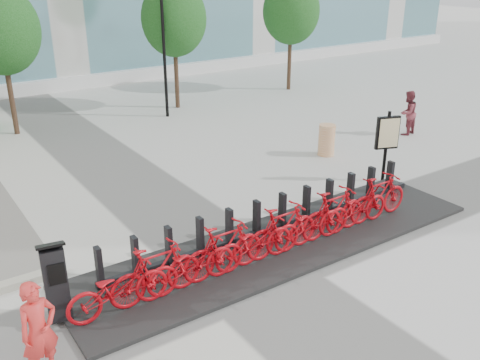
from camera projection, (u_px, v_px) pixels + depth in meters
ground at (241, 269)px, 10.78m from camera, size 120.00×120.00×0.00m
tree_1 at (0, 30)px, 17.77m from camera, size 2.60×2.60×5.10m
tree_2 at (174, 19)px, 21.16m from camera, size 2.60×2.60×5.10m
tree_3 at (291, 11)px, 24.29m from camera, size 2.60×2.60×5.10m
streetlamp at (163, 35)px, 20.05m from camera, size 2.00×0.20×5.00m
dock_pad at (282, 243)px, 11.67m from camera, size 9.60×2.40×0.08m
dock_rail_posts at (272, 216)px, 11.89m from camera, size 8.02×0.50×0.85m
bike_0 at (118, 288)px, 9.17m from camera, size 1.85×0.64×0.97m
bike_1 at (156, 272)px, 9.52m from camera, size 1.79×0.51×1.08m
bike_2 at (191, 263)px, 9.92m from camera, size 1.85×0.64×0.97m
bike_3 at (224, 249)px, 10.27m from camera, size 1.79×0.51×1.08m
bike_4 at (254, 242)px, 10.67m from camera, size 1.85×0.64×0.97m
bike_5 at (282, 230)px, 11.02m from camera, size 1.79×0.51×1.08m
bike_6 at (309, 223)px, 11.42m from camera, size 1.85×0.64×0.97m
bike_7 at (333, 212)px, 11.78m from camera, size 1.79×0.51×1.08m
bike_8 at (356, 207)px, 12.17m from camera, size 1.85×0.64×0.97m
bike_9 at (378, 197)px, 12.53m from camera, size 1.79×0.51×1.08m
kiosk at (56, 282)px, 8.94m from camera, size 0.51×0.45×1.49m
worker_red at (39, 331)px, 7.74m from camera, size 0.67×0.53×1.61m
pedestrian at (408, 113)px, 18.77m from camera, size 0.85×0.71×1.57m
construction_barrel at (327, 140)px, 16.87m from camera, size 0.67×0.67×1.00m
map_sign at (387, 136)px, 14.54m from camera, size 0.65×0.33×2.02m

